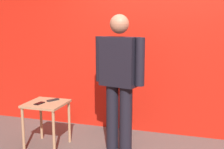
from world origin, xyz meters
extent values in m
cube|color=red|center=(0.00, 1.31, 1.63)|extent=(5.68, 0.12, 3.25)
cylinder|color=black|center=(-0.35, 0.52, 0.43)|extent=(0.20, 0.20, 0.86)
cylinder|color=black|center=(-0.16, 0.47, 0.43)|extent=(0.20, 0.20, 0.86)
cube|color=black|center=(-0.26, 0.49, 1.16)|extent=(0.51, 0.34, 0.61)
cube|color=silver|center=(-0.23, 0.61, 1.19)|extent=(0.13, 0.04, 0.51)
cube|color=#C68CB7|center=(-0.22, 0.61, 1.17)|extent=(0.05, 0.02, 0.46)
cylinder|color=black|center=(-0.53, 0.56, 1.18)|extent=(0.14, 0.14, 0.58)
cylinder|color=black|center=(0.02, 0.42, 1.18)|extent=(0.14, 0.14, 0.58)
sphere|color=#A87A5B|center=(-0.26, 0.49, 1.62)|extent=(0.24, 0.24, 0.24)
cube|color=tan|center=(-1.20, 0.31, 0.59)|extent=(0.50, 0.50, 0.03)
cylinder|color=tan|center=(-1.42, 0.10, 0.29)|extent=(0.04, 0.04, 0.58)
cylinder|color=tan|center=(-0.98, 0.10, 0.29)|extent=(0.04, 0.04, 0.58)
cylinder|color=tan|center=(-1.42, 0.53, 0.29)|extent=(0.04, 0.04, 0.58)
cylinder|color=tan|center=(-0.98, 0.53, 0.29)|extent=(0.04, 0.04, 0.58)
cube|color=black|center=(-1.25, 0.24, 0.61)|extent=(0.10, 0.15, 0.01)
cube|color=black|center=(-1.15, 0.42, 0.62)|extent=(0.12, 0.17, 0.02)
camera|label=1|loc=(0.72, -2.95, 1.63)|focal=46.72mm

